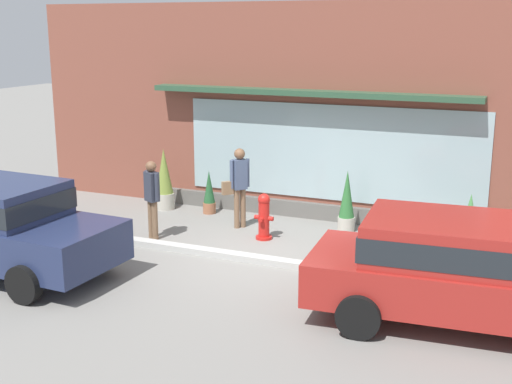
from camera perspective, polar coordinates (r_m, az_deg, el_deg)
name	(u,v)px	position (r m, az deg, el deg)	size (l,w,h in m)	color
ground_plane	(255,258)	(12.66, -0.05, -5.60)	(60.00, 60.00, 0.00)	gray
curb_strip	(251,258)	(12.47, -0.41, -5.62)	(14.00, 0.24, 0.12)	#B2B2AD
storefront	(313,114)	(15.03, 4.81, 6.57)	(14.00, 0.81, 4.74)	brown
fire_hydrant	(264,216)	(13.63, 0.67, -2.07)	(0.40, 0.37, 0.95)	red
pedestrian_with_handbag	(239,182)	(14.27, -1.46, 0.84)	(0.47, 0.52, 1.73)	brown
pedestrian_passerby	(152,194)	(13.69, -8.79, -0.18)	(0.42, 0.31, 1.61)	brown
parked_car_red	(464,266)	(10.10, 17.16, -6.03)	(4.70, 2.31, 1.57)	maroon
potted_plant_low_front	(164,180)	(15.98, -7.76, 0.98)	(0.45, 0.45, 1.44)	#B7B2A3
potted_plant_window_center	(347,202)	(14.22, 7.69, -0.87)	(0.36, 0.36, 1.32)	#B7B2A3
potted_plant_window_right	(209,193)	(15.54, -3.98, -0.08)	(0.30, 0.30, 1.00)	#9E6042
potted_plant_near_hydrant	(469,221)	(13.85, 17.61, -2.36)	(0.35, 0.35, 1.06)	#B7B2A3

